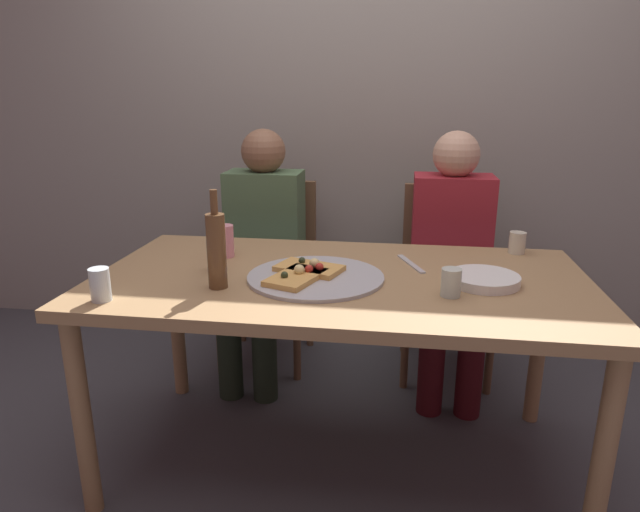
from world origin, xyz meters
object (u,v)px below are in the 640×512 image
Objects in this scene: chair_right at (447,267)px; tumbler_far at (217,256)px; soda_can at (225,241)px; table_knife at (411,264)px; pizza_slice_last at (297,276)px; wine_bottle at (216,249)px; short_glass at (517,243)px; guest_in_beanie at (452,251)px; plate_stack at (484,279)px; guest_in_sweater at (261,243)px; pizza_slice_extra at (310,268)px; chair_left at (269,260)px; tumbler_near at (451,282)px; pizza_tray at (316,277)px; dining_table at (340,296)px; wine_glass at (100,285)px.

tumbler_far is at bearing 44.68° from chair_right.
table_knife is at bearing 0.02° from soda_can.
pizza_slice_last is at bearing 103.12° from table_knife.
table_knife is at bearing 28.74° from wine_bottle.
guest_in_beanie is (-0.21, 0.32, -0.13)m from short_glass.
guest_in_beanie reaches higher than plate_stack.
tumbler_far is 0.72m from guest_in_sweater.
pizza_slice_extra is at bearing 57.43° from chair_right.
tumbler_far is 1.24m from chair_right.
guest_in_sweater is at bearing 142.78° from plate_stack.
chair_left is at bearing 0.00° from chair_right.
tumbler_far is (-0.79, 0.13, 0.01)m from tumbler_near.
plate_stack is at bearing -149.05° from table_knife.
pizza_tray is 4.18× the size of tumbler_far.
tumbler_far is 1.31× the size of short_glass.
chair_left is (-0.32, 0.94, -0.24)m from pizza_slice_last.
guest_in_sweater is at bearing 30.91° from table_knife.
chair_left is (-0.81, 0.99, -0.26)m from tumbler_near.
short_glass reaches higher than dining_table.
tumbler_near reaches higher than pizza_slice_extra.
chair_left is at bearing -90.00° from guest_in_sweater.
guest_in_sweater is at bearing 91.95° from tumbler_far.
wine_bottle reaches higher than table_knife.
tumbler_far is at bearing -177.77° from pizza_slice_extra.
guest_in_beanie is at bearing 84.83° from tumbler_near.
plate_stack is 0.26× the size of chair_right.
soda_can is at bearing 89.84° from guest_in_sweater.
dining_table is at bearing 102.25° from table_knife.
soda_can reaches higher than plate_stack.
guest_in_beanie reaches higher than tumbler_near.
wine_bottle is at bearing -162.53° from pizza_slice_last.
tumbler_far is 0.12× the size of chair_right.
wine_bottle is 0.35× the size of chair_right.
tumbler_far is 1.09× the size of wine_glass.
short_glass is 1.15m from guest_in_sweater.
chair_right reaches higher than plate_stack.
dining_table is 15.21× the size of tumbler_far.
tumbler_far is 1.12m from guest_in_beanie.
guest_in_beanie is at bearing 58.01° from dining_table.
guest_in_beanie is at bearing 123.88° from short_glass.
table_knife is (0.37, 0.26, -0.02)m from pizza_slice_last.
chair_left is at bearing -9.68° from guest_in_beanie.
wine_bottle is 1.34m from chair_right.
pizza_slice_extra is 2.28× the size of tumbler_far.
plate_stack is 0.29m from table_knife.
pizza_slice_extra is 2.99× the size of short_glass.
tumbler_near is 0.08× the size of guest_in_beanie.
guest_in_sweater and guest_in_beanie have the same top height.
tumbler_far is 0.41m from wine_glass.
chair_left is (-0.93, 0.86, -0.23)m from plate_stack.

